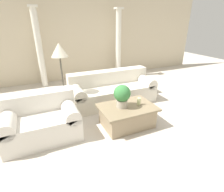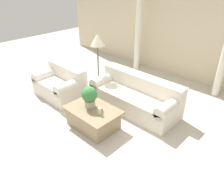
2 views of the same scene
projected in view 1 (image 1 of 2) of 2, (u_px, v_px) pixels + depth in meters
ground_plane at (123, 117)px, 3.98m from camera, size 16.00×16.00×0.00m
wall_back at (80, 33)px, 6.10m from camera, size 10.00×0.06×3.20m
sofa_long at (112, 90)px, 4.60m from camera, size 2.18×0.86×0.80m
loveseat at (41, 120)px, 3.21m from camera, size 1.31×0.86×0.80m
coffee_table at (127, 116)px, 3.59m from camera, size 1.11×0.78×0.43m
potted_plant at (122, 95)px, 3.38m from camera, size 0.33×0.33×0.46m
pillar_candle at (139, 101)px, 3.54m from camera, size 0.07×0.07×0.15m
floor_lamp at (60, 54)px, 3.70m from camera, size 0.36×0.36×1.59m
column_left at (39, 48)px, 5.35m from camera, size 0.27×0.27×2.42m
column_right at (118, 43)px, 6.36m from camera, size 0.27×0.27×2.42m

